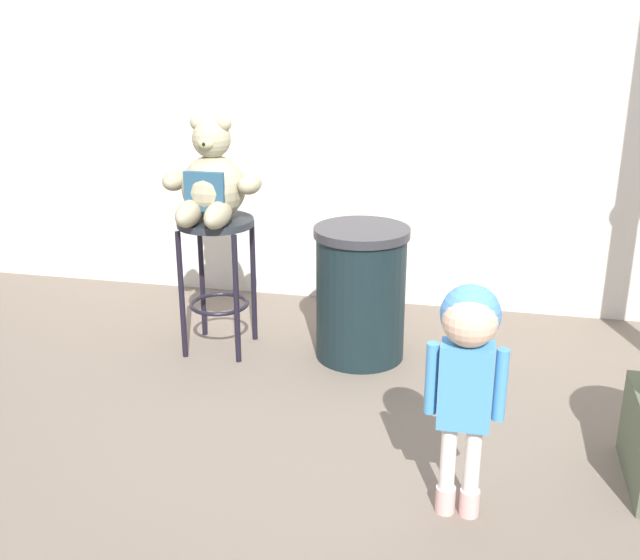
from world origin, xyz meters
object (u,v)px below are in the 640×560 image
at_px(bar_stool_with_teddy, 217,255).
at_px(child_walking, 468,353).
at_px(teddy_bear, 212,183).
at_px(trash_bin, 361,293).

bearing_deg(bar_stool_with_teddy, child_walking, -41.94).
xyz_separation_m(teddy_bear, trash_bin, (0.83, 0.09, -0.62)).
xyz_separation_m(child_walking, trash_bin, (-0.63, 1.37, -0.31)).
xyz_separation_m(teddy_bear, child_walking, (1.46, -1.28, -0.31)).
height_order(bar_stool_with_teddy, trash_bin, bar_stool_with_teddy).
relative_size(bar_stool_with_teddy, teddy_bear, 1.38).
distance_m(teddy_bear, child_walking, 1.96).
xyz_separation_m(bar_stool_with_teddy, trash_bin, (0.83, 0.06, -0.19)).
bearing_deg(bar_stool_with_teddy, trash_bin, 4.47).
bearing_deg(trash_bin, bar_stool_with_teddy, -175.53).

